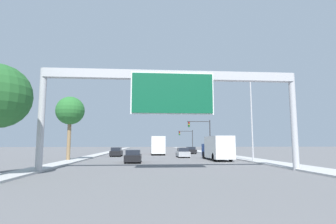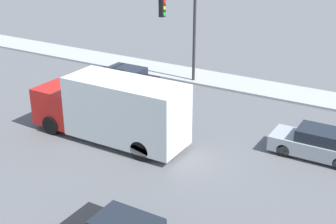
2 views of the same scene
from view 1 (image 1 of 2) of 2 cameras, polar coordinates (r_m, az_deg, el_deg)
sidewalk_right at (r=63.80m, az=7.52°, el=-8.60°), size 3.00×120.00×0.15m
median_strip_left at (r=63.04m, az=-12.67°, el=-8.51°), size 2.00×120.00×0.15m
sign_gantry at (r=20.79m, az=0.94°, el=4.64°), size 20.40×0.73×7.91m
car_near_right at (r=54.67m, az=4.97°, el=-8.33°), size 1.77×4.68×1.39m
car_far_right at (r=30.13m, az=-7.57°, el=-9.57°), size 1.77×4.30×1.41m
car_far_center at (r=40.57m, az=3.25°, el=-8.86°), size 1.75×4.23×1.45m
car_far_left at (r=44.31m, az=-11.18°, el=-8.56°), size 1.73×4.25×1.46m
truck_box_primary at (r=49.64m, az=-2.28°, el=-7.30°), size 2.45×8.51×3.37m
truck_box_secondary at (r=34.48m, az=10.62°, el=-7.70°), size 2.33×8.32×3.02m
traffic_light_near_intersection at (r=51.57m, az=7.60°, el=-4.14°), size 4.60×0.32×6.66m
traffic_light_mid_block at (r=71.24m, az=4.32°, el=-5.43°), size 3.96×0.32×5.65m
palm_tree_background at (r=34.62m, az=-20.53°, el=0.15°), size 3.47×3.47×7.91m
street_lamp_right at (r=32.48m, az=17.32°, el=-0.21°), size 2.28×0.28×9.91m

